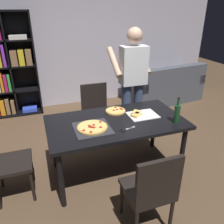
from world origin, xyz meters
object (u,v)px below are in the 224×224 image
object	(u,v)px
kitchen_scissors	(125,130)
second_pizza_plain	(116,111)
chair_far_side	(96,109)
person_serving_pizza	(132,80)
dining_table	(116,126)
wine_bottle	(177,113)
couch	(164,88)
chair_near_camera	(152,189)
chair_left_end	(2,159)
pepperoni_pizza_on_tray	(92,128)

from	to	relation	value
kitchen_scissors	second_pizza_plain	world-z (taller)	second_pizza_plain
chair_far_side	person_serving_pizza	distance (m)	0.74
chair_far_side	person_serving_pizza	xyz separation A→B (m)	(0.52, -0.22, 0.49)
dining_table	wine_bottle	world-z (taller)	wine_bottle
couch	kitchen_scissors	distance (m)	2.96
person_serving_pizza	chair_near_camera	bearing A→B (deg)	-107.57
couch	kitchen_scissors	xyz separation A→B (m)	(-1.89, -2.24, 0.45)
dining_table	chair_left_end	distance (m)	1.32
dining_table	second_pizza_plain	xyz separation A→B (m)	(0.08, 0.25, 0.09)
couch	chair_left_end	bearing A→B (deg)	-148.28
kitchen_scissors	chair_left_end	bearing A→B (deg)	169.30
couch	pepperoni_pizza_on_tray	distance (m)	3.09
chair_left_end	pepperoni_pizza_on_tray	size ratio (longest dim) A/B	2.23
person_serving_pizza	wine_bottle	distance (m)	1.00
chair_far_side	couch	distance (m)	2.19
wine_bottle	kitchen_scissors	world-z (taller)	wine_bottle
chair_far_side	second_pizza_plain	distance (m)	0.73
chair_far_side	second_pizza_plain	bearing A→B (deg)	-83.06
kitchen_scissors	second_pizza_plain	size ratio (longest dim) A/B	0.77
wine_bottle	pepperoni_pizza_on_tray	bearing A→B (deg)	169.86
couch	wine_bottle	world-z (taller)	wine_bottle
dining_table	person_serving_pizza	xyz separation A→B (m)	(0.52, 0.71, 0.32)
chair_near_camera	couch	distance (m)	3.49
second_pizza_plain	pepperoni_pizza_on_tray	bearing A→B (deg)	-139.36
chair_near_camera	chair_far_side	world-z (taller)	same
dining_table	person_serving_pizza	bearing A→B (deg)	53.80
chair_far_side	second_pizza_plain	size ratio (longest dim) A/B	3.48
person_serving_pizza	wine_bottle	xyz separation A→B (m)	(0.14, -0.98, -0.13)
chair_far_side	chair_near_camera	bearing A→B (deg)	-90.00
person_serving_pizza	pepperoni_pizza_on_tray	world-z (taller)	person_serving_pizza
chair_far_side	couch	size ratio (longest dim) A/B	0.50
second_pizza_plain	chair_near_camera	bearing A→B (deg)	-94.03
chair_far_side	kitchen_scissors	distance (m)	1.20
couch	pepperoni_pizza_on_tray	world-z (taller)	couch
wine_bottle	second_pizza_plain	bearing A→B (deg)	137.68
chair_near_camera	pepperoni_pizza_on_tray	distance (m)	0.93
chair_near_camera	wine_bottle	bearing A→B (deg)	45.08
pepperoni_pizza_on_tray	kitchen_scissors	bearing A→B (deg)	-24.29
chair_near_camera	pepperoni_pizza_on_tray	world-z (taller)	chair_near_camera
couch	second_pizza_plain	distance (m)	2.56
chair_far_side	wine_bottle	xyz separation A→B (m)	(0.65, -1.20, 0.36)
chair_near_camera	wine_bottle	size ratio (longest dim) A/B	2.85
second_pizza_plain	kitchen_scissors	bearing A→B (deg)	-97.51
couch	wine_bottle	size ratio (longest dim) A/B	5.67
chair_far_side	wine_bottle	world-z (taller)	wine_bottle
second_pizza_plain	chair_left_end	bearing A→B (deg)	-169.89
chair_near_camera	wine_bottle	distance (m)	0.99
kitchen_scissors	second_pizza_plain	bearing A→B (deg)	82.49
wine_bottle	couch	bearing A→B (deg)	60.97
chair_near_camera	couch	world-z (taller)	chair_near_camera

